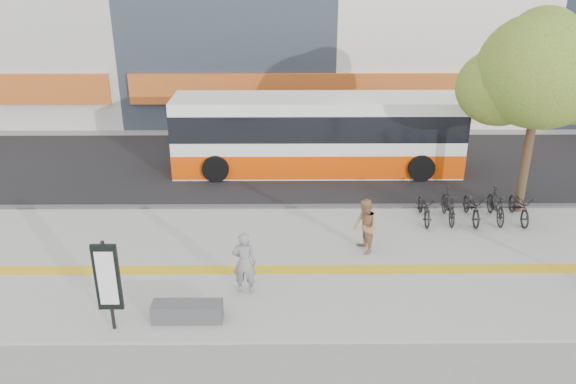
{
  "coord_description": "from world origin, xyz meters",
  "views": [
    {
      "loc": [
        -0.39,
        -12.09,
        7.89
      ],
      "look_at": [
        -0.29,
        2.0,
        1.9
      ],
      "focal_mm": 35.59,
      "sensor_mm": 36.0,
      "label": 1
    }
  ],
  "objects_px": {
    "bench": "(187,312)",
    "seated_woman": "(244,263)",
    "pedestrian_tan": "(365,226)",
    "street_tree": "(538,73)",
    "bus": "(317,137)",
    "signboard": "(107,279)"
  },
  "relations": [
    {
      "from": "signboard",
      "to": "bus",
      "type": "height_order",
      "value": "bus"
    },
    {
      "from": "signboard",
      "to": "street_tree",
      "type": "distance_m",
      "value": 13.4
    },
    {
      "from": "bench",
      "to": "bus",
      "type": "distance_m",
      "value": 10.36
    },
    {
      "from": "signboard",
      "to": "bus",
      "type": "xyz_separation_m",
      "value": [
        5.06,
        10.01,
        0.04
      ]
    },
    {
      "from": "street_tree",
      "to": "bench",
      "type": "bearing_deg",
      "value": -148.38
    },
    {
      "from": "bench",
      "to": "bus",
      "type": "relative_size",
      "value": 0.15
    },
    {
      "from": "pedestrian_tan",
      "to": "seated_woman",
      "type": "bearing_deg",
      "value": -73.8
    },
    {
      "from": "signboard",
      "to": "seated_woman",
      "type": "bearing_deg",
      "value": 27.39
    },
    {
      "from": "bench",
      "to": "street_tree",
      "type": "distance_m",
      "value": 12.23
    },
    {
      "from": "bus",
      "to": "pedestrian_tan",
      "type": "xyz_separation_m",
      "value": [
        0.98,
        -6.52,
        -0.54
      ]
    },
    {
      "from": "seated_woman",
      "to": "street_tree",
      "type": "bearing_deg",
      "value": -146.0
    },
    {
      "from": "seated_woman",
      "to": "bus",
      "type": "bearing_deg",
      "value": -100.2
    },
    {
      "from": "street_tree",
      "to": "bus",
      "type": "distance_m",
      "value": 7.94
    },
    {
      "from": "bench",
      "to": "street_tree",
      "type": "xyz_separation_m",
      "value": [
        9.78,
        6.02,
        4.21
      ]
    },
    {
      "from": "street_tree",
      "to": "pedestrian_tan",
      "type": "distance_m",
      "value": 7.06
    },
    {
      "from": "street_tree",
      "to": "seated_woman",
      "type": "distance_m",
      "value": 10.47
    },
    {
      "from": "bus",
      "to": "seated_woman",
      "type": "height_order",
      "value": "bus"
    },
    {
      "from": "street_tree",
      "to": "pedestrian_tan",
      "type": "bearing_deg",
      "value": -152.01
    },
    {
      "from": "street_tree",
      "to": "seated_woman",
      "type": "xyz_separation_m",
      "value": [
        -8.54,
        -4.85,
        -3.62
      ]
    },
    {
      "from": "signboard",
      "to": "seated_woman",
      "type": "xyz_separation_m",
      "value": [
        2.84,
        1.47,
        -0.47
      ]
    },
    {
      "from": "bench",
      "to": "seated_woman",
      "type": "bearing_deg",
      "value": 43.22
    },
    {
      "from": "bus",
      "to": "seated_woman",
      "type": "distance_m",
      "value": 8.83
    }
  ]
}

